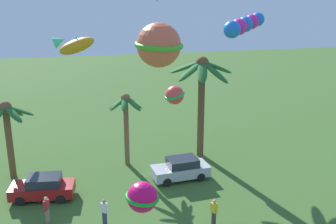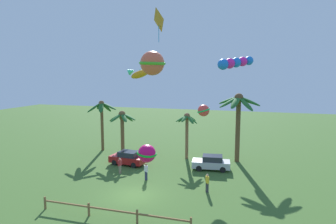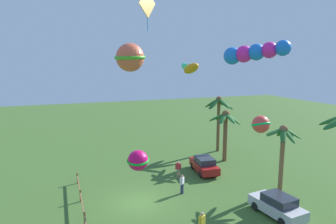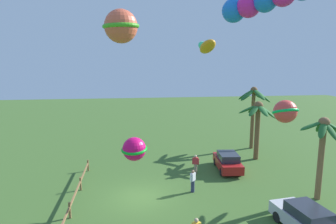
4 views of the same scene
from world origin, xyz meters
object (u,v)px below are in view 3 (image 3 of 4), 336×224
Objects in this scene: spectator_2 at (178,169)px; kite_ball_5 at (261,124)px; parked_car_0 at (204,165)px; kite_diamond_0 at (147,4)px; kite_fish_2 at (190,68)px; palm_tree_0 at (226,124)px; palm_tree_3 at (219,109)px; parked_car_1 at (277,205)px; kite_ball_4 at (130,57)px; kite_tube_1 at (253,53)px; palm_tree_2 at (283,142)px; kite_ball_3 at (138,160)px; spectator_0 at (202,224)px; spectator_1 at (182,184)px.

kite_ball_5 reaches higher than spectator_2.
spectator_2 reaches higher than parked_car_0.
spectator_2 is at bearing -161.79° from kite_ball_5.
parked_car_0 is 16.21m from kite_diamond_0.
spectator_2 is 0.71× the size of kite_fish_2.
palm_tree_0 is 0.84× the size of palm_tree_3.
parked_car_1 is 1.48× the size of kite_ball_4.
kite_tube_1 reaches higher than parked_car_0.
palm_tree_3 reaches higher than palm_tree_2.
kite_diamond_0 reaches higher than parked_car_0.
kite_tube_1 reaches higher than palm_tree_3.
parked_car_1 is 5.77m from kite_ball_5.
kite_ball_3 is (4.76, -4.97, 2.93)m from spectator_2.
palm_tree_2 is at bearing 90.71° from kite_ball_4.
kite_ball_5 is at bearing 23.21° from kite_fish_2.
kite_diamond_0 is 1.14× the size of kite_fish_2.
spectator_2 is 1.14× the size of kite_ball_5.
palm_tree_3 is 10.69m from spectator_2.
kite_ball_5 reaches higher than parked_car_1.
kite_fish_2 is at bearing 120.57° from kite_ball_4.
kite_fish_2 is (-3.48, 4.55, -3.93)m from kite_diamond_0.
kite_fish_2 reaches higher than kite_ball_5.
kite_fish_2 is (-7.01, 2.33, 9.17)m from spectator_0.
palm_tree_2 is 15.03m from kite_diamond_0.
spectator_1 is (-5.97, 1.24, 0.00)m from spectator_0.
kite_ball_4 is at bearing -59.43° from kite_fish_2.
spectator_2 is 0.58× the size of kite_ball_4.
kite_ball_5 is (7.94, 2.61, 5.54)m from spectator_2.
spectator_0 is 7.44m from kite_ball_5.
parked_car_0 is 2.91× the size of kite_ball_5.
palm_tree_2 is 8.79m from spectator_1.
kite_ball_3 is at bearing 140.78° from kite_ball_4.
spectator_2 is 0.62× the size of kite_diamond_0.
kite_diamond_0 is 0.90× the size of kite_tube_1.
kite_ball_5 is at bearing -19.70° from palm_tree_3.
kite_diamond_0 is at bearing -52.55° from kite_fish_2.
parked_car_0 is 9.96m from kite_fish_2.
palm_tree_2 is at bearing 52.46° from spectator_2.
parked_car_0 is 9.86m from kite_ball_3.
kite_fish_2 is (4.86, -6.38, 5.92)m from palm_tree_0.
kite_tube_1 is 7.49m from kite_ball_4.
palm_tree_0 reaches higher than parked_car_0.
kite_fish_2 is at bearing -150.83° from parked_car_1.
kite_ball_3 is at bearing -56.80° from palm_tree_0.
kite_diamond_0 is 3.41m from kite_ball_4.
spectator_0 is 1.00× the size of spectator_2.
kite_fish_2 is (8.27, -7.54, 4.95)m from palm_tree_3.
spectator_0 is 13.74m from kite_diamond_0.
palm_tree_3 reaches higher than parked_car_1.
palm_tree_3 is 1.62× the size of parked_car_1.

